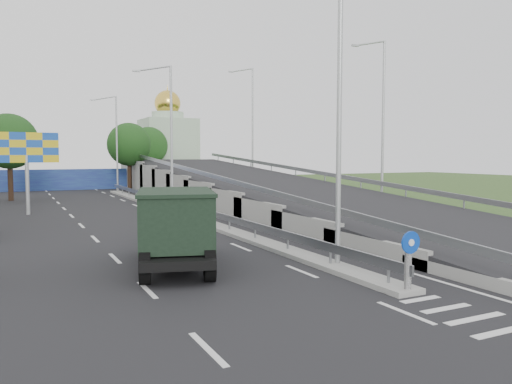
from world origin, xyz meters
TOP-DOWN VIEW (x-y plane):
  - ground at (0.00, 0.00)m, footprint 160.00×160.00m
  - road_surface at (-3.00, 20.00)m, footprint 26.00×90.00m
  - median at (0.00, 24.00)m, footprint 1.00×44.00m
  - overpass_ramp at (7.50, 24.00)m, footprint 10.00×50.00m
  - median_guardrail at (0.00, 24.00)m, footprint 0.09×44.00m
  - sign_bollard at (0.00, 2.17)m, footprint 0.64×0.23m
  - lamp_post_near at (0.11, 6.00)m, footprint 2.74×0.18m
  - lamp_post_mid at (0.11, 26.00)m, footprint 2.74×0.18m
  - lamp_post_far at (0.11, 46.00)m, footprint 2.74×0.18m
  - blue_wall at (-4.00, 52.00)m, footprint 30.00×0.50m
  - church at (10.00, 60.00)m, footprint 7.00×7.00m
  - billboard at (-9.00, 28.00)m, footprint 4.00×0.24m
  - tree_left_mid at (-10.00, 40.00)m, footprint 4.80×4.80m
  - tree_median_far at (2.00, 48.00)m, footprint 4.80×4.80m
  - tree_ramp_far at (6.00, 55.00)m, footprint 4.80×4.80m
  - dump_truck at (-4.75, 8.83)m, footprint 3.93×6.72m

SIDE VIEW (x-z plane):
  - ground at x=0.00m, z-range 0.00..0.00m
  - road_surface at x=-3.00m, z-range -0.02..0.02m
  - median at x=0.00m, z-range 0.00..0.20m
  - median_guardrail at x=0.00m, z-range 0.39..1.10m
  - sign_bollard at x=0.00m, z-range 0.20..1.87m
  - blue_wall at x=-4.00m, z-range 0.00..2.40m
  - dump_truck at x=-4.75m, z-range 0.15..2.94m
  - overpass_ramp at x=7.50m, z-range 0.00..3.50m
  - billboard at x=-9.00m, z-range 1.44..6.94m
  - tree_left_mid at x=-10.00m, z-range 1.38..8.98m
  - tree_median_far at x=2.00m, z-range 1.38..8.98m
  - tree_ramp_far at x=6.00m, z-range 1.38..8.98m
  - church at x=10.00m, z-range -1.59..12.21m
  - lamp_post_near at x=0.11m, z-range 0.77..10.85m
  - lamp_post_mid at x=0.11m, z-range 0.77..10.85m
  - lamp_post_far at x=0.11m, z-range 0.77..10.85m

